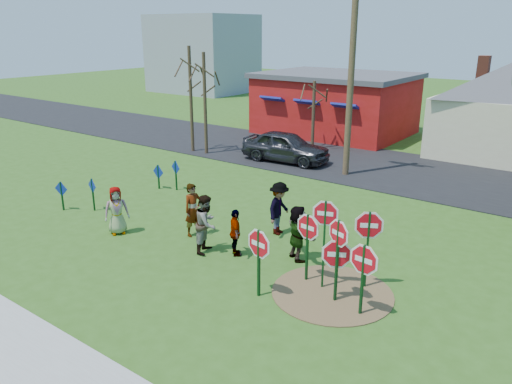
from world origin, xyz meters
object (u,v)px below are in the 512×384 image
Objects in this scene: person_a at (117,210)px; utility_pole at (352,68)px; stop_sign_c at (338,242)px; stop_sign_b at (325,222)px; suv at (286,146)px; person_b at (193,210)px; stop_sign_d at (369,231)px; stop_sign_a at (259,249)px.

person_a is 0.18× the size of utility_pole.
stop_sign_c is at bearing -64.58° from utility_pole.
utility_pole is at bearing 136.83° from stop_sign_c.
person_a is 12.15m from utility_pole.
stop_sign_b is 11.54m from utility_pole.
utility_pole reaches higher than person_a.
stop_sign_b is at bearing -146.99° from suv.
person_a is 0.91× the size of person_b.
stop_sign_d is at bearing -76.69° from person_b.
stop_sign_d is 11.40m from utility_pole.
utility_pole is (-5.05, 10.63, 3.31)m from stop_sign_c.
person_a is 11.38m from suv.
stop_sign_a is at bearing -149.78° from stop_sign_b.
stop_sign_c reaches higher than stop_sign_a.
person_b is (-5.25, 0.59, -0.99)m from stop_sign_b.
stop_sign_c is (1.74, 0.93, 0.31)m from stop_sign_a.
suv is at bearing 103.76° from stop_sign_d.
suv is (-6.94, 11.89, -0.51)m from stop_sign_a.
person_b is 0.39× the size of suv.
stop_sign_c is 1.30× the size of person_b.
stop_sign_b reaches higher than stop_sign_a.
suv is at bearing 174.83° from utility_pole.
stop_sign_d is 8.52m from person_a.
stop_sign_d is (0.91, 0.71, -0.26)m from stop_sign_b.
utility_pole reaches higher than person_b.
stop_sign_a is 12.56m from utility_pole.
utility_pole reaches higher than stop_sign_d.
person_a is 2.61m from person_b.
stop_sign_d is (2.04, 2.06, 0.30)m from stop_sign_a.
person_a is at bearing 161.77° from stop_sign_d.
stop_sign_b is 1.43× the size of person_b.
stop_sign_d is at bearing 17.90° from stop_sign_b.
suv is at bearing 107.47° from stop_sign_b.
utility_pole is at bearing 90.73° from stop_sign_d.
suv is (-0.64, 11.36, -0.00)m from person_a.
stop_sign_a reaches higher than suv.
stop_sign_c reaches higher than suv.
utility_pole reaches higher than stop_sign_a.
stop_sign_a is at bearing -130.35° from stop_sign_c.
stop_sign_d is at bearing -60.60° from utility_pole.
person_b reaches higher than person_a.
suv is (-8.07, 10.53, -1.07)m from stop_sign_b.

